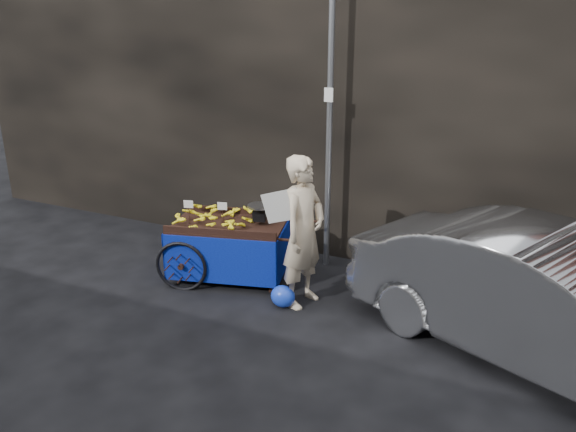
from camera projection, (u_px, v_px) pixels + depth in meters
The scene contains 7 objects.
ground at pixel (266, 297), 7.09m from camera, with size 80.00×80.00×0.00m, color black.
building_wall at pixel (368, 78), 8.32m from camera, with size 13.50×2.00×5.00m.
street_pole at pixel (329, 125), 7.41m from camera, with size 0.12×0.10×4.00m.
banana_cart at pixel (225, 229), 7.46m from camera, with size 2.21×1.41×1.11m.
vendor at pixel (303, 232), 6.67m from camera, with size 0.81×0.75×1.86m.
plastic_bag at pixel (283, 296), 6.81m from camera, with size 0.31×0.25×0.28m, color blue.
parked_car at pixel (546, 301), 5.58m from camera, with size 1.42×4.08×1.35m, color #ACAEB4.
Camera 1 is at (2.99, -5.61, 3.30)m, focal length 35.00 mm.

